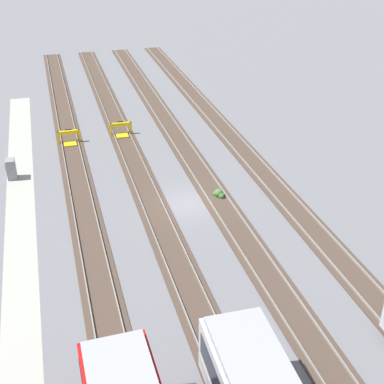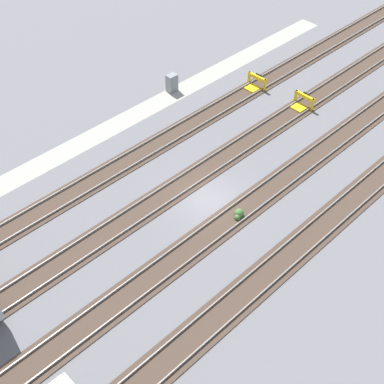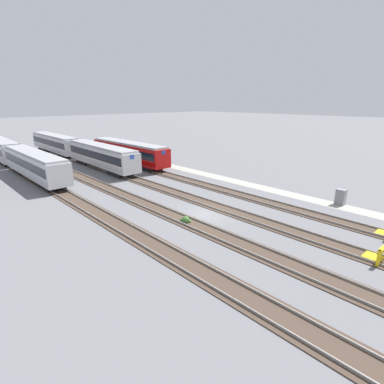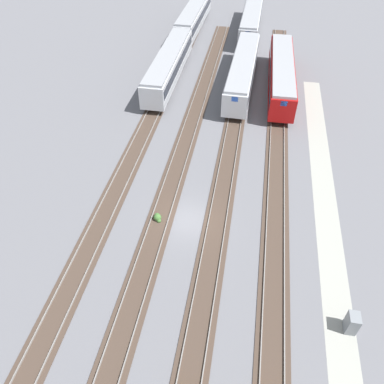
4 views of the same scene
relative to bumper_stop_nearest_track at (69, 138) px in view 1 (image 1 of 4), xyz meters
name	(u,v)px [view 1 (image 1 of 4)]	position (x,y,z in m)	size (l,w,h in m)	color
ground_plane	(186,204)	(13.08, 7.12, -0.51)	(400.00, 400.00, 0.00)	slate
service_walkway	(20,227)	(13.08, -4.28, -0.51)	(54.00, 2.00, 0.01)	#9E9E93
rail_track_nearest	(85,217)	(13.08, 0.00, -0.47)	(90.00, 2.23, 0.21)	#47382D
rail_track_near_inner	(153,208)	(13.08, 4.74, -0.47)	(90.00, 2.24, 0.21)	#47382D
rail_track_middle	(217,199)	(13.08, 9.49, -0.47)	(90.00, 2.24, 0.21)	#47382D
rail_track_far_inner	(278,190)	(13.08, 14.24, -0.47)	(90.00, 2.23, 0.21)	#47382D
bumper_stop_nearest_track	(69,138)	(0.00, 0.00, 0.00)	(1.35, 2.00, 1.22)	gold
bumper_stop_near_inner_track	(121,130)	(-0.62, 4.74, 0.00)	(1.36, 2.01, 1.22)	gold
electrical_cabinet	(11,169)	(5.58, -4.83, 0.29)	(0.90, 0.73, 1.60)	gray
weed_clump	(219,194)	(12.78, 9.69, -0.27)	(0.92, 0.70, 0.64)	#427033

